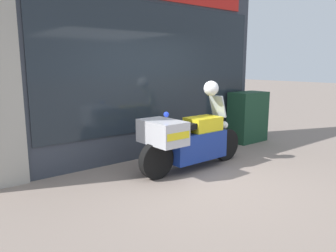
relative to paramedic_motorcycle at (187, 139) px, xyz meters
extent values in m
plane|color=gray|center=(-0.15, -0.68, -0.56)|extent=(60.00, 60.00, 0.00)
cube|color=#333842|center=(-0.15, 1.32, 1.16)|extent=(6.19, 0.40, 3.44)
cube|color=#1E262D|center=(0.26, 1.11, 1.21)|extent=(5.08, 0.02, 2.44)
cube|color=slate|center=(0.22, 1.33, -0.28)|extent=(4.86, 0.30, 0.55)
cube|color=silver|center=(0.22, 1.47, 0.59)|extent=(4.86, 0.02, 1.23)
cube|color=beige|center=(0.22, 1.33, 1.20)|extent=(4.86, 0.30, 0.02)
cube|color=navy|center=(-1.49, 1.33, 1.24)|extent=(0.18, 0.04, 0.06)
cube|color=#195623|center=(-0.35, 1.33, 1.24)|extent=(0.18, 0.04, 0.06)
cube|color=#C68E19|center=(0.79, 1.33, 1.24)|extent=(0.18, 0.04, 0.06)
cube|color=#B7B2A8|center=(1.94, 1.33, 1.24)|extent=(0.18, 0.04, 0.06)
cube|color=red|center=(-1.48, 1.27, 0.13)|extent=(0.19, 0.04, 0.27)
cube|color=orange|center=(-0.35, 1.27, 0.13)|extent=(0.19, 0.03, 0.27)
cube|color=yellow|center=(0.79, 1.27, 0.13)|extent=(0.19, 0.02, 0.27)
cube|color=#2866B7|center=(1.93, 1.27, 0.13)|extent=(0.19, 0.03, 0.27)
cylinder|color=black|center=(1.02, 0.02, -0.25)|extent=(0.62, 0.15, 0.62)
cylinder|color=black|center=(-0.67, -0.01, -0.25)|extent=(0.62, 0.15, 0.62)
cube|color=navy|center=(0.21, 0.00, -0.14)|extent=(1.15, 0.48, 0.49)
cube|color=yellow|center=(0.39, 0.01, 0.22)|extent=(0.63, 0.42, 0.28)
cube|color=black|center=(-0.05, 0.00, 0.24)|extent=(0.67, 0.35, 0.10)
cube|color=#B7B7BC|center=(-0.55, -0.01, 0.20)|extent=(0.51, 0.80, 0.38)
cube|color=yellow|center=(-0.55, -0.01, 0.20)|extent=(0.46, 0.81, 0.11)
cube|color=#B2BCC6|center=(0.76, 0.01, 0.52)|extent=(0.16, 0.32, 0.40)
sphere|color=white|center=(0.97, 0.02, 0.14)|extent=(0.14, 0.14, 0.14)
sphere|color=blue|center=(-0.47, -0.01, 0.48)|extent=(0.09, 0.09, 0.09)
cube|color=#193D28|center=(2.64, 0.75, 0.04)|extent=(0.92, 0.54, 1.19)
sphere|color=white|center=(0.58, 0.01, 0.86)|extent=(0.27, 0.27, 0.27)
camera|label=1|loc=(-3.72, -4.12, 1.28)|focal=35.00mm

